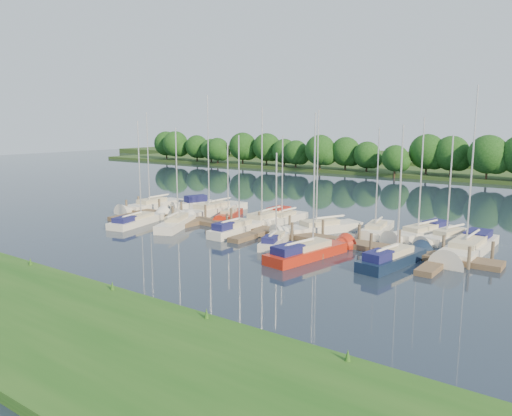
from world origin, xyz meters
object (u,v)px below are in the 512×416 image
Objects in this scene: motorboat at (195,204)px; sailboat_n_0 at (152,207)px; sailboat_n_5 at (283,220)px; sailboat_s_2 at (236,230)px; dock at (262,232)px.

sailboat_n_0 is at bearing 72.39° from motorboat.
sailboat_n_5 reaches higher than motorboat.
sailboat_s_2 reaches higher than motorboat.
sailboat_n_0 is (-18.23, 3.28, 0.08)m from dock.
dock is at bearing 175.89° from motorboat.
sailboat_n_0 is at bearing 169.80° from dock.
sailboat_n_5 is at bearing -164.51° from motorboat.
sailboat_s_2 is at bearing 88.51° from sailboat_n_5.
motorboat is at bearing 147.01° from sailboat_s_2.
sailboat_s_2 is (13.16, -8.61, -0.02)m from motorboat.
sailboat_n_5 is (13.64, -1.44, -0.09)m from motorboat.
dock is at bearing 105.93° from sailboat_n_5.
dock is 5.94m from sailboat_n_5.
sailboat_s_2 is (-1.88, -1.39, 0.15)m from dock.
dock is 16.67m from motorboat.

